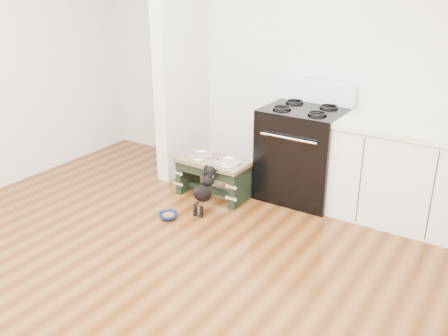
% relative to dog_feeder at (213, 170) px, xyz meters
% --- Properties ---
extents(ground, '(5.00, 5.00, 0.00)m').
position_rel_dog_feeder_xyz_m(ground, '(0.49, -1.68, -0.28)').
color(ground, '#48240C').
rests_on(ground, ground).
extents(room_shell, '(5.00, 5.00, 5.00)m').
position_rel_dog_feeder_xyz_m(room_shell, '(0.49, -1.68, 1.34)').
color(room_shell, silver).
rests_on(room_shell, ground).
extents(partition_wall, '(0.15, 0.80, 2.70)m').
position_rel_dog_feeder_xyz_m(partition_wall, '(-0.68, 0.42, 1.07)').
color(partition_wall, silver).
rests_on(partition_wall, ground).
extents(oven_range, '(0.76, 0.69, 1.14)m').
position_rel_dog_feeder_xyz_m(oven_range, '(0.74, 0.48, 0.19)').
color(oven_range, black).
rests_on(oven_range, ground).
extents(cabinet_run, '(1.24, 0.64, 0.91)m').
position_rel_dog_feeder_xyz_m(cabinet_run, '(1.72, 0.50, 0.17)').
color(cabinet_run, white).
rests_on(cabinet_run, ground).
extents(dog_feeder, '(0.73, 0.39, 0.42)m').
position_rel_dog_feeder_xyz_m(dog_feeder, '(0.00, 0.00, 0.00)').
color(dog_feeder, black).
rests_on(dog_feeder, ground).
extents(puppy, '(0.13, 0.37, 0.44)m').
position_rel_dog_feeder_xyz_m(puppy, '(0.13, -0.34, -0.04)').
color(puppy, black).
rests_on(puppy, ground).
extents(floor_bowl, '(0.22, 0.22, 0.05)m').
position_rel_dog_feeder_xyz_m(floor_bowl, '(-0.08, -0.64, -0.26)').
color(floor_bowl, navy).
rests_on(floor_bowl, ground).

